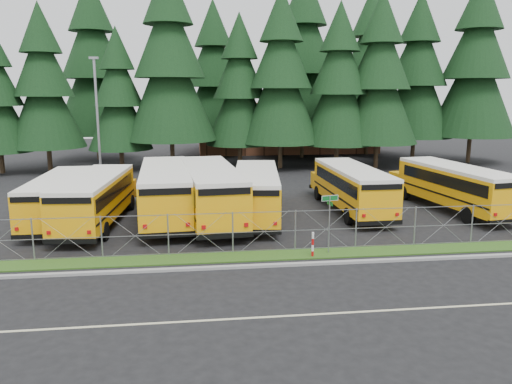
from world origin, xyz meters
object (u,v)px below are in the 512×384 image
Objects in this scene: bus_2 at (166,193)px; bus_4 at (256,194)px; bus_east at (452,188)px; striped_bollard at (313,245)px; light_standard at (98,117)px; bus_6 at (350,189)px; street_sign at (330,212)px; bus_3 at (210,193)px; bus_0 at (61,199)px; bus_1 at (97,200)px.

bus_2 is 5.41m from bus_4.
bus_east reaches higher than striped_bollard.
striped_bollard is 23.80m from light_standard.
bus_6 is at bearing 15.58° from bus_4.
light_standard is (-13.68, 19.01, 3.47)m from street_sign.
bus_3 is 15.08m from light_standard.
bus_6 is 1.08× the size of light_standard.
bus_4 is 1.10× the size of light_standard.
bus_4 is at bearing -1.03° from bus_0.
bus_0 is 12.15m from light_standard.
bus_4 reaches higher than bus_0.
striped_bollard is at bearing -30.83° from bus_0.
bus_1 is 9.16× the size of striped_bollard.
bus_1 is 21.90m from bus_east.
bus_3 is 1.10× the size of bus_4.
bus_4 reaches higher than bus_6.
bus_3 is 15.44m from bus_east.
bus_1 is at bearing -175.59° from bus_6.
bus_2 reaches higher than bus_0.
bus_east is (15.43, 0.49, -0.15)m from bus_3.
bus_0 is at bearing 162.59° from bus_1.
bus_east is at bearing 8.69° from bus_4.
light_standard reaches higher than street_sign.
bus_2 is 11.57m from bus_6.
street_sign is (2.54, -7.23, 0.57)m from bus_4.
light_standard is (-23.82, 11.42, 4.04)m from bus_east.
bus_4 is at bearing -2.58° from bus_3.
bus_4 is 12.68m from bus_east.
bus_east is (24.06, -0.01, 0.10)m from bus_0.
bus_2 is 18.07m from bus_east.
bus_4 is 7.90m from striped_bollard.
street_sign is at bearing 27.02° from striped_bollard.
bus_1 reaches higher than street_sign.
light_standard is (0.25, 11.42, 4.14)m from bus_0.
bus_6 is at bearing -32.11° from light_standard.
bus_east is at bearing -3.15° from bus_2.
bus_3 is 1.10× the size of bus_east.
street_sign is at bearing -150.92° from bus_east.
bus_3 is at bearing -174.22° from bus_6.
street_sign is (11.74, -6.71, 0.59)m from bus_1.
bus_1 is at bearing 146.63° from striped_bollard.
light_standard reaches higher than bus_1.
bus_6 is at bearing 62.38° from striped_bollard.
bus_2 is 10.97m from street_sign.
light_standard is (-17.30, 10.86, 4.06)m from bus_6.
bus_0 is 2.36m from bus_1.
bus_2 is at bearing 17.16° from bus_1.
striped_bollard is at bearing -28.76° from bus_1.
bus_0 is at bearing 148.36° from striped_bollard.
bus_east reaches higher than bus_0.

